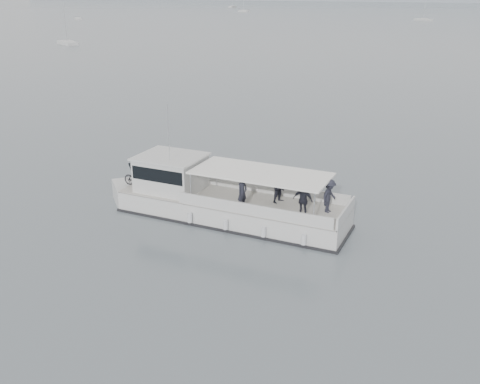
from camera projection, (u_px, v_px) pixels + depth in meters
The scene contains 3 objects.
ground at pixel (271, 224), 27.17m from camera, with size 1400.00×1400.00×0.00m, color #566266.
tour_boat at pixel (211, 199), 27.87m from camera, with size 13.74×4.93×5.71m.
moored_fleet at pixel (382, 19), 209.92m from camera, with size 334.86×343.78×9.93m.
Camera 1 is at (12.03, -21.78, 11.14)m, focal length 40.00 mm.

